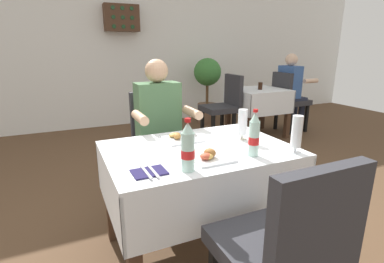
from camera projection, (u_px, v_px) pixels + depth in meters
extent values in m
plane|color=brown|center=(205.00, 250.00, 2.03)|extent=(11.00, 11.00, 0.00)
cube|color=white|center=(104.00, 38.00, 4.91)|extent=(11.00, 0.12, 3.01)
cube|color=white|center=(199.00, 149.00, 1.86)|extent=(1.16, 0.82, 0.02)
cube|color=white|center=(231.00, 202.00, 1.55)|extent=(1.16, 0.02, 0.32)
cube|color=white|center=(176.00, 154.00, 2.26)|extent=(1.16, 0.02, 0.32)
cube|color=white|center=(109.00, 191.00, 1.68)|extent=(0.02, 0.82, 0.32)
cube|color=white|center=(269.00, 160.00, 2.13)|extent=(0.02, 0.82, 0.32)
cube|color=#472D1E|center=(134.00, 255.00, 1.45)|extent=(0.07, 0.07, 0.72)
cube|color=#472D1E|center=(295.00, 209.00, 1.86)|extent=(0.07, 0.07, 0.72)
cube|color=#472D1E|center=(110.00, 194.00, 2.06)|extent=(0.07, 0.07, 0.72)
cube|color=#472D1E|center=(236.00, 169.00, 2.47)|extent=(0.07, 0.07, 0.72)
cube|color=#2D2D33|center=(163.00, 150.00, 2.54)|extent=(0.44, 0.44, 0.08)
cube|color=#2D2D33|center=(153.00, 115.00, 2.69)|extent=(0.42, 0.06, 0.44)
cube|color=black|center=(151.00, 190.00, 2.40)|extent=(0.04, 0.04, 0.45)
cube|color=black|center=(189.00, 182.00, 2.54)|extent=(0.04, 0.04, 0.45)
cube|color=black|center=(140.00, 174.00, 2.70)|extent=(0.04, 0.04, 0.45)
cube|color=black|center=(175.00, 168.00, 2.83)|extent=(0.04, 0.04, 0.45)
cube|color=#2D2D33|center=(267.00, 248.00, 1.30)|extent=(0.44, 0.44, 0.08)
cube|color=#2D2D33|center=(319.00, 227.00, 1.01)|extent=(0.42, 0.06, 0.44)
cube|color=black|center=(269.00, 262.00, 1.59)|extent=(0.04, 0.04, 0.45)
cylinder|color=#282D42|center=(160.00, 190.00, 2.40)|extent=(0.10, 0.10, 0.45)
cylinder|color=#282D42|center=(178.00, 186.00, 2.46)|extent=(0.10, 0.10, 0.45)
cube|color=#282D42|center=(162.00, 150.00, 2.49)|extent=(0.34, 0.36, 0.12)
cube|color=#4C754C|center=(158.00, 112.00, 2.48)|extent=(0.36, 0.20, 0.50)
sphere|color=tan|center=(157.00, 71.00, 2.38)|extent=(0.19, 0.19, 0.19)
cylinder|color=tan|center=(140.00, 118.00, 2.19)|extent=(0.07, 0.26, 0.07)
cylinder|color=tan|center=(192.00, 112.00, 2.36)|extent=(0.07, 0.26, 0.07)
cube|color=white|center=(211.00, 158.00, 1.67)|extent=(0.23, 0.23, 0.01)
ellipsoid|color=gold|center=(209.00, 156.00, 1.63)|extent=(0.08, 0.08, 0.03)
ellipsoid|color=#C14C33|center=(206.00, 156.00, 1.62)|extent=(0.08, 0.07, 0.04)
ellipsoid|color=#99602D|center=(210.00, 153.00, 1.65)|extent=(0.08, 0.09, 0.05)
cube|color=white|center=(182.00, 138.00, 2.02)|extent=(0.25, 0.25, 0.01)
ellipsoid|color=#B77A38|center=(177.00, 136.00, 1.99)|extent=(0.07, 0.09, 0.04)
ellipsoid|color=#B77A38|center=(186.00, 134.00, 2.02)|extent=(0.05, 0.07, 0.05)
ellipsoid|color=gold|center=(174.00, 135.00, 2.04)|extent=(0.09, 0.09, 0.03)
cylinder|color=white|center=(295.00, 152.00, 1.77)|extent=(0.07, 0.07, 0.01)
cylinder|color=white|center=(295.00, 149.00, 1.77)|extent=(0.02, 0.02, 0.03)
cylinder|color=white|center=(297.00, 131.00, 1.73)|extent=(0.06, 0.06, 0.19)
cylinder|color=black|center=(296.00, 136.00, 1.74)|extent=(0.06, 0.06, 0.14)
cylinder|color=white|center=(242.00, 139.00, 2.02)|extent=(0.07, 0.07, 0.01)
cylinder|color=white|center=(242.00, 137.00, 2.01)|extent=(0.02, 0.02, 0.03)
cylinder|color=white|center=(243.00, 122.00, 1.98)|extent=(0.06, 0.06, 0.18)
cylinder|color=gold|center=(242.00, 124.00, 1.99)|extent=(0.06, 0.06, 0.14)
cylinder|color=silver|center=(254.00, 139.00, 1.69)|extent=(0.06, 0.06, 0.21)
cylinder|color=red|center=(254.00, 141.00, 1.69)|extent=(0.06, 0.06, 0.05)
cone|color=silver|center=(255.00, 117.00, 1.65)|extent=(0.06, 0.06, 0.05)
cylinder|color=red|center=(256.00, 111.00, 1.64)|extent=(0.03, 0.03, 0.02)
cylinder|color=silver|center=(188.00, 152.00, 1.48)|extent=(0.07, 0.07, 0.20)
cylinder|color=red|center=(188.00, 154.00, 1.48)|extent=(0.07, 0.07, 0.04)
cone|color=silver|center=(188.00, 127.00, 1.45)|extent=(0.06, 0.06, 0.05)
cylinder|color=red|center=(188.00, 120.00, 1.44)|extent=(0.03, 0.03, 0.02)
cube|color=#231E4C|center=(149.00, 172.00, 1.48)|extent=(0.17, 0.13, 0.01)
cube|color=silver|center=(146.00, 171.00, 1.47)|extent=(0.02, 0.19, 0.01)
cube|color=silver|center=(152.00, 170.00, 1.49)|extent=(0.02, 0.19, 0.01)
cube|color=white|center=(258.00, 90.00, 4.48)|extent=(0.80, 0.74, 0.02)
cube|color=white|center=(273.00, 105.00, 4.21)|extent=(0.80, 0.02, 0.32)
cube|color=white|center=(245.00, 97.00, 4.84)|extent=(0.80, 0.02, 0.32)
cube|color=white|center=(236.00, 103.00, 4.37)|extent=(0.02, 0.74, 0.32)
cube|color=white|center=(278.00, 99.00, 4.68)|extent=(0.02, 0.74, 0.32)
cube|color=#472D1E|center=(251.00, 120.00, 4.18)|extent=(0.07, 0.07, 0.72)
cube|color=#472D1E|center=(288.00, 115.00, 4.45)|extent=(0.07, 0.07, 0.72)
cube|color=#472D1E|center=(228.00, 111.00, 4.72)|extent=(0.07, 0.07, 0.72)
cube|color=#472D1E|center=(262.00, 108.00, 4.99)|extent=(0.07, 0.07, 0.72)
cube|color=#2D2D33|center=(218.00, 109.00, 4.27)|extent=(0.44, 0.44, 0.08)
cube|color=#2D2D33|center=(233.00, 90.00, 4.29)|extent=(0.06, 0.42, 0.44)
cube|color=black|center=(202.00, 125.00, 4.42)|extent=(0.04, 0.04, 0.45)
cube|color=black|center=(213.00, 130.00, 4.12)|extent=(0.04, 0.04, 0.45)
cube|color=black|center=(222.00, 123.00, 4.56)|extent=(0.04, 0.04, 0.45)
cube|color=black|center=(234.00, 128.00, 4.26)|extent=(0.04, 0.04, 0.45)
cube|color=#2D2D33|center=(292.00, 102.00, 4.82)|extent=(0.44, 0.44, 0.08)
cube|color=#2D2D33|center=(282.00, 87.00, 4.65)|extent=(0.06, 0.42, 0.44)
cube|color=black|center=(306.00, 118.00, 4.82)|extent=(0.04, 0.04, 0.45)
cube|color=black|center=(292.00, 114.00, 5.11)|extent=(0.04, 0.04, 0.45)
cube|color=black|center=(290.00, 121.00, 4.68)|extent=(0.04, 0.04, 0.45)
cube|color=black|center=(276.00, 116.00, 4.98)|extent=(0.04, 0.04, 0.45)
cylinder|color=#282D42|center=(301.00, 118.00, 4.88)|extent=(0.10, 0.10, 0.45)
cylinder|color=#282D42|center=(294.00, 116.00, 5.02)|extent=(0.10, 0.10, 0.45)
cube|color=#282D42|center=(292.00, 101.00, 4.81)|extent=(0.36, 0.34, 0.12)
cube|color=#385B9E|center=(290.00, 82.00, 4.69)|extent=(0.20, 0.36, 0.50)
sphere|color=beige|center=(292.00, 60.00, 4.60)|extent=(0.19, 0.19, 0.19)
cylinder|color=beige|center=(311.00, 81.00, 4.59)|extent=(0.26, 0.07, 0.07)
cylinder|color=beige|center=(291.00, 78.00, 4.97)|extent=(0.26, 0.07, 0.07)
cylinder|color=black|center=(260.00, 86.00, 4.40)|extent=(0.06, 0.06, 0.11)
cylinder|color=brown|center=(207.00, 113.00, 5.44)|extent=(0.34, 0.34, 0.36)
cylinder|color=brown|center=(207.00, 93.00, 5.34)|extent=(0.05, 0.05, 0.37)
sphere|color=#387533|center=(207.00, 72.00, 5.23)|extent=(0.49, 0.49, 0.49)
cube|color=#472D1E|center=(122.00, 18.00, 4.79)|extent=(0.56, 0.20, 0.42)
cylinder|color=#193D1E|center=(113.00, 27.00, 4.74)|extent=(0.06, 0.14, 0.06)
cylinder|color=#193D1E|center=(123.00, 27.00, 4.80)|extent=(0.06, 0.14, 0.06)
cylinder|color=#193D1E|center=(132.00, 27.00, 4.86)|extent=(0.06, 0.14, 0.06)
cylinder|color=#193D1E|center=(113.00, 17.00, 4.70)|extent=(0.06, 0.14, 0.06)
cylinder|color=#193D1E|center=(122.00, 18.00, 4.76)|extent=(0.06, 0.14, 0.06)
cylinder|color=#193D1E|center=(131.00, 18.00, 4.82)|extent=(0.06, 0.14, 0.06)
cylinder|color=#193D1E|center=(112.00, 8.00, 4.66)|extent=(0.06, 0.14, 0.06)
cylinder|color=#193D1E|center=(121.00, 8.00, 4.72)|extent=(0.06, 0.14, 0.06)
cylinder|color=#193D1E|center=(131.00, 9.00, 4.78)|extent=(0.06, 0.14, 0.06)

